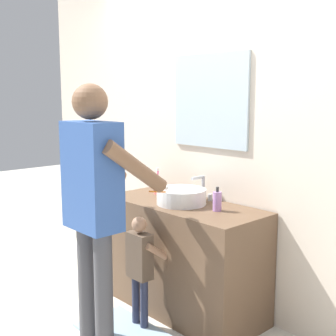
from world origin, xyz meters
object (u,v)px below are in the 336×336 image
object	(u,v)px
child_toddler	(140,262)
adult_parent	(95,192)
soap_bottle	(217,201)
toothbrush_cup	(158,188)

from	to	relation	value
child_toddler	adult_parent	distance (m)	0.61
soap_bottle	adult_parent	xyz separation A→B (m)	(-0.35, -0.74, 0.12)
soap_bottle	child_toddler	size ratio (longest dim) A/B	0.21
adult_parent	soap_bottle	bearing A→B (deg)	64.88
toothbrush_cup	child_toddler	size ratio (longest dim) A/B	0.26
toothbrush_cup	soap_bottle	size ratio (longest dim) A/B	1.25
toothbrush_cup	child_toddler	bearing A→B (deg)	-53.03
soap_bottle	child_toddler	world-z (taller)	soap_bottle
toothbrush_cup	child_toddler	xyz separation A→B (m)	(0.36, -0.48, -0.39)
soap_bottle	child_toddler	distance (m)	0.66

